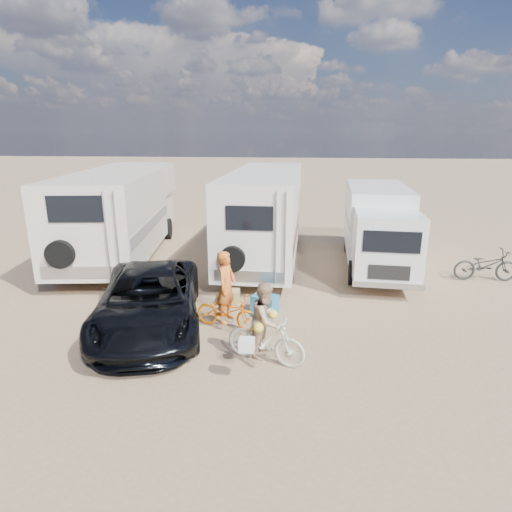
# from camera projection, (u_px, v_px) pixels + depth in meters

# --- Properties ---
(ground) EXTENTS (140.00, 140.00, 0.00)m
(ground) POSITION_uv_depth(u_px,v_px,m) (223.00, 351.00, 9.19)
(ground) COLOR #9D7F5E
(ground) RESTS_ON ground
(rv_main) EXTENTS (2.52, 8.11, 3.20)m
(rv_main) POSITION_uv_depth(u_px,v_px,m) (265.00, 216.00, 15.34)
(rv_main) COLOR white
(rv_main) RESTS_ON ground
(rv_left) EXTENTS (3.81, 8.98, 3.16)m
(rv_left) POSITION_uv_depth(u_px,v_px,m) (122.00, 214.00, 15.82)
(rv_left) COLOR beige
(rv_left) RESTS_ON ground
(box_truck) EXTENTS (2.42, 6.51, 2.69)m
(box_truck) POSITION_uv_depth(u_px,v_px,m) (378.00, 229.00, 14.47)
(box_truck) COLOR silver
(box_truck) RESTS_ON ground
(dark_suv) EXTENTS (3.45, 5.44, 1.40)m
(dark_suv) POSITION_uv_depth(u_px,v_px,m) (149.00, 300.00, 10.13)
(dark_suv) COLOR black
(dark_suv) RESTS_ON ground
(bike_man) EXTENTS (1.68, 0.97, 0.83)m
(bike_man) POSITION_uv_depth(u_px,v_px,m) (227.00, 311.00, 10.17)
(bike_man) COLOR #F06C00
(bike_man) RESTS_ON ground
(bike_woman) EXTENTS (1.75, 1.02, 1.02)m
(bike_woman) POSITION_uv_depth(u_px,v_px,m) (266.00, 339.00, 8.60)
(bike_woman) COLOR beige
(bike_woman) RESTS_ON ground
(rider_man) EXTENTS (0.57, 0.72, 1.72)m
(rider_man) POSITION_uv_depth(u_px,v_px,m) (227.00, 294.00, 10.04)
(rider_man) COLOR #D06321
(rider_man) RESTS_ON ground
(rider_woman) EXTENTS (0.80, 0.89, 1.53)m
(rider_woman) POSITION_uv_depth(u_px,v_px,m) (266.00, 328.00, 8.53)
(rider_woman) COLOR tan
(rider_woman) RESTS_ON ground
(bike_parked) EXTENTS (1.95, 0.73, 1.01)m
(bike_parked) POSITION_uv_depth(u_px,v_px,m) (486.00, 265.00, 13.39)
(bike_parked) COLOR #232524
(bike_parked) RESTS_ON ground
(cooler) EXTENTS (0.74, 0.65, 0.50)m
(cooler) POSITION_uv_depth(u_px,v_px,m) (265.00, 304.00, 11.01)
(cooler) COLOR teal
(cooler) RESTS_ON ground
(crate) EXTENTS (0.47, 0.47, 0.36)m
(crate) POSITION_uv_depth(u_px,v_px,m) (231.00, 296.00, 11.72)
(crate) COLOR #96894C
(crate) RESTS_ON ground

